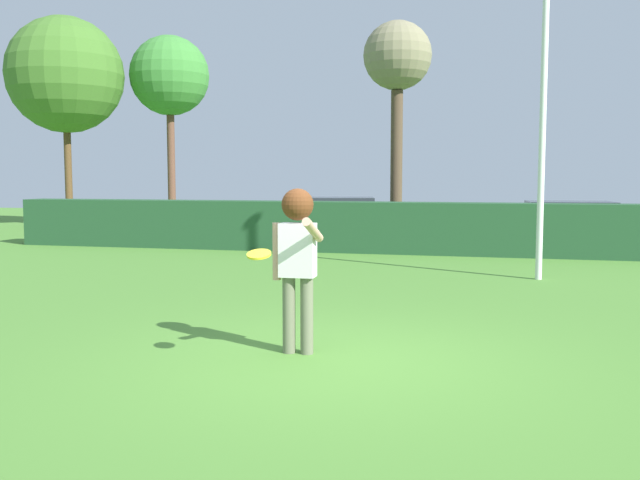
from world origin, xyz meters
TOP-DOWN VIEW (x-y plane):
  - ground_plane at (0.00, 0.00)m, footprint 60.00×60.00m
  - person at (-0.40, 0.23)m, footprint 0.57×0.75m
  - frisbee at (-0.59, -0.48)m, footprint 0.24×0.24m
  - lamppost at (2.49, 6.59)m, footprint 0.24×0.24m
  - hedge_row at (0.00, 10.48)m, footprint 22.29×0.90m
  - parked_car_black at (-3.17, 15.01)m, footprint 4.46×2.55m
  - parked_car_red at (3.64, 12.84)m, footprint 4.30×2.03m
  - bare_elm_tree at (-1.64, 17.28)m, footprint 2.34×2.34m
  - willow_tree at (-10.79, 18.68)m, footprint 3.10×3.10m
  - maple_tree at (-14.08, 16.66)m, footprint 4.33×4.33m

SIDE VIEW (x-z plane):
  - ground_plane at x=0.00m, z-range 0.00..0.00m
  - hedge_row at x=0.00m, z-range 0.00..1.28m
  - parked_car_black at x=-3.17m, z-range 0.06..1.31m
  - parked_car_red at x=3.64m, z-range 0.06..1.31m
  - person at x=-0.40m, z-range 0.25..2.04m
  - frisbee at x=-0.59m, z-range 1.11..1.20m
  - lamppost at x=2.49m, z-range 0.32..6.93m
  - maple_tree at x=-14.08m, z-range 1.76..9.64m
  - willow_tree at x=-10.79m, z-range 2.10..9.51m
  - bare_elm_tree at x=-1.64m, z-range 2.21..9.42m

